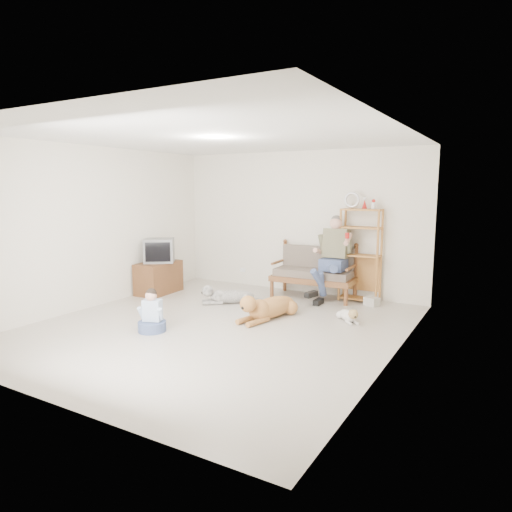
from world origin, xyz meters
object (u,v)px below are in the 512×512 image
Objects in this scene: etagere at (360,254)px; tv_stand at (158,278)px; golden_retriever at (267,307)px; loveseat at (315,271)px.

etagere is 2.10× the size of tv_stand.
etagere is 1.34× the size of golden_retriever.
loveseat is 1.06× the size of golden_retriever.
loveseat is 1.73m from golden_retriever.
tv_stand is (-3.53, -1.33, -0.55)m from etagere.
etagere reaches higher than loveseat.
tv_stand is (-2.73, -1.21, -0.19)m from loveseat.
golden_retriever is (-0.07, -1.70, -0.31)m from loveseat.
etagere is at bearing 76.55° from golden_retriever.
tv_stand is 0.64× the size of golden_retriever.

